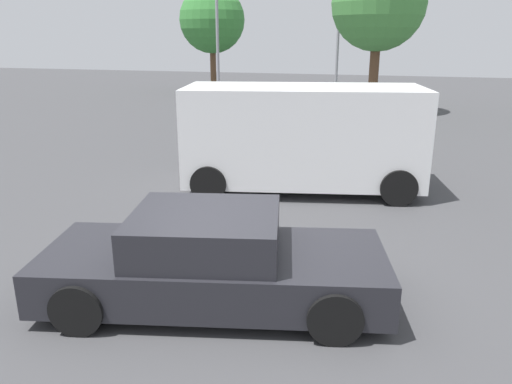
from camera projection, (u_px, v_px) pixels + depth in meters
ground_plane at (217, 296)px, 6.67m from camera, size 80.00×80.00×0.00m
sedan_foreground at (212, 261)px, 6.36m from camera, size 4.63×2.60×1.24m
van_white at (302, 135)px, 10.94m from camera, size 5.43×3.10×2.30m
pedestrian at (366, 128)px, 13.43m from camera, size 0.29×0.57×1.58m
light_post_near at (217, 15)px, 22.94m from camera, size 0.44×0.44×6.22m
light_post_mid at (339, 23)px, 24.35m from camera, size 0.44×0.44×5.66m
tree_back_left at (379, 4)px, 20.96m from camera, size 4.00×4.00×6.65m
tree_back_center at (212, 20)px, 29.66m from camera, size 3.91×3.91×6.19m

